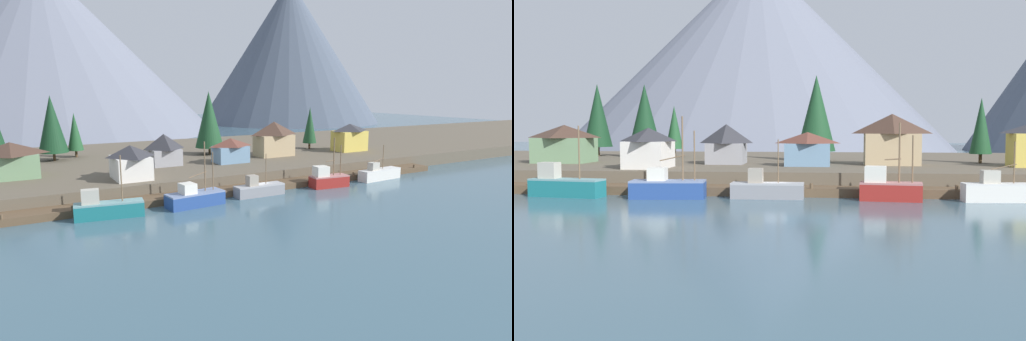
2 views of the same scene
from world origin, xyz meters
TOP-DOWN VIEW (x-y plane):
  - ground_plane at (0.00, 20.00)m, footprint 400.00×400.00m
  - dock at (0.00, 1.99)m, footprint 80.00×4.00m
  - shoreline_bank at (0.00, 32.00)m, footprint 400.00×56.00m
  - mountain_west_peak at (-18.71, 133.44)m, footprint 129.24×129.24m
  - mountain_central_peak at (94.83, 132.62)m, footprint 90.99×90.99m
  - fishing_boat_teal at (-24.06, -1.97)m, footprint 8.90×3.74m
  - fishing_boat_blue at (-12.04, -2.14)m, footprint 8.54×3.92m
  - fishing_boat_grey at (-0.96, -1.30)m, footprint 8.08×2.36m
  - fishing_boat_red at (12.38, -1.78)m, footprint 6.86×3.35m
  - fishing_boat_white at (24.65, -1.56)m, footprint 9.24×2.87m
  - house_white at (-17.88, 9.80)m, footprint 5.59×7.21m
  - house_grey at (-9.20, 19.60)m, footprint 5.66×5.64m
  - house_tan at (14.75, 19.23)m, footprint 8.09×5.02m
  - house_yellow at (34.10, 17.37)m, footprint 7.49×5.07m
  - house_green at (-34.25, 19.96)m, footprint 8.33×6.84m
  - house_blue at (2.90, 16.10)m, footprint 6.53×4.57m
  - conifer_near_left at (-26.55, 35.20)m, footprint 5.60×5.60m
  - conifer_near_right at (28.38, 24.95)m, footprint 3.26×3.26m
  - conifer_mid_left at (-22.05, 38.20)m, footprint 3.16×3.16m
  - conifer_mid_right at (3.75, 28.03)m, footprint 6.14×6.14m

SIDE VIEW (x-z plane):
  - ground_plane at x=0.00m, z-range -1.00..0.00m
  - dock at x=0.00m, z-range -0.30..1.30m
  - fishing_boat_grey at x=-0.96m, z-range -2.23..4.34m
  - fishing_boat_white at x=24.65m, z-range -2.08..4.33m
  - fishing_boat_blue at x=-12.04m, z-range -3.35..5.80m
  - shoreline_bank at x=0.00m, z-range 0.00..2.50m
  - fishing_boat_teal at x=-24.06m, z-range -2.78..5.32m
  - fishing_boat_red at x=12.38m, z-range -2.82..5.59m
  - house_blue at x=2.90m, z-range 2.55..7.26m
  - house_white at x=-17.88m, z-range 2.56..7.89m
  - house_green at x=-34.25m, z-range 2.56..8.28m
  - house_grey at x=-9.20m, z-range 2.57..8.39m
  - house_yellow at x=34.10m, z-range 2.56..8.77m
  - house_tan at x=14.75m, z-range 2.58..9.86m
  - conifer_mid_left at x=-22.05m, z-range 3.20..12.40m
  - conifer_near_right at x=28.38m, z-range 3.18..12.98m
  - conifer_near_left at x=-26.55m, z-range 3.33..16.18m
  - conifer_mid_right at x=3.75m, z-range 3.28..16.85m
  - mountain_west_peak at x=-18.71m, z-range 0.00..64.38m
  - mountain_central_peak at x=94.83m, z-range 0.00..70.11m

